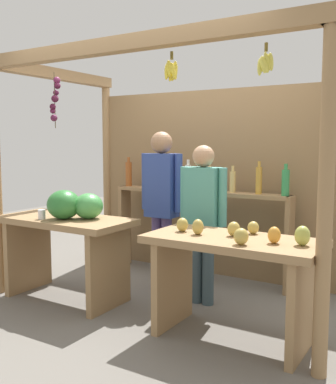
% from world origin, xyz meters
% --- Properties ---
extents(ground_plane, '(12.00, 12.00, 0.00)m').
position_xyz_m(ground_plane, '(0.00, 0.00, 0.00)').
color(ground_plane, slate).
rests_on(ground_plane, ground).
extents(market_stall, '(3.32, 1.85, 2.37)m').
position_xyz_m(market_stall, '(0.00, 0.42, 1.36)').
color(market_stall, '#99754C').
rests_on(market_stall, ground).
extents(fruit_counter_left, '(1.34, 0.64, 1.09)m').
position_xyz_m(fruit_counter_left, '(-0.84, -0.66, 0.69)').
color(fruit_counter_left, '#99754C').
rests_on(fruit_counter_left, ground).
extents(fruit_counter_right, '(1.34, 0.64, 0.95)m').
position_xyz_m(fruit_counter_right, '(0.89, -0.65, 0.60)').
color(fruit_counter_right, '#99754C').
rests_on(fruit_counter_right, ground).
extents(bottle_shelf_unit, '(2.13, 0.22, 1.35)m').
position_xyz_m(bottle_shelf_unit, '(-0.11, 0.65, 0.82)').
color(bottle_shelf_unit, '#99754C').
rests_on(bottle_shelf_unit, ground).
extents(vendor_man, '(0.48, 0.22, 1.65)m').
position_xyz_m(vendor_man, '(-0.24, 0.09, 0.99)').
color(vendor_man, '#534276').
rests_on(vendor_man, ground).
extents(vendor_woman, '(0.48, 0.20, 1.51)m').
position_xyz_m(vendor_woman, '(0.32, -0.07, 0.90)').
color(vendor_woman, '#3B505A').
rests_on(vendor_woman, ground).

